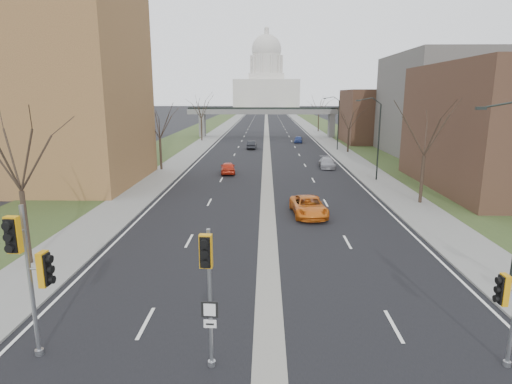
{
  "coord_description": "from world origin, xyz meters",
  "views": [
    {
      "loc": [
        -0.16,
        -13.61,
        9.06
      ],
      "look_at": [
        -0.7,
        9.72,
        3.74
      ],
      "focal_mm": 30.0,
      "sensor_mm": 36.0,
      "label": 1
    }
  ],
  "objects_px": {
    "signal_pole_left": "(30,262)",
    "signal_pole_median": "(208,276)",
    "car_right_near": "(309,206)",
    "car_left_near": "(228,168)",
    "car_right_mid": "(327,163)",
    "car_left_far": "(252,145)",
    "car_right_far": "(298,139)"
  },
  "relations": [
    {
      "from": "signal_pole_left",
      "to": "car_left_near",
      "type": "distance_m",
      "value": 36.63
    },
    {
      "from": "car_right_mid",
      "to": "car_left_far",
      "type": "bearing_deg",
      "value": 120.0
    },
    {
      "from": "signal_pole_left",
      "to": "car_right_near",
      "type": "xyz_separation_m",
      "value": [
        11.16,
        18.57,
        -2.9
      ]
    },
    {
      "from": "signal_pole_left",
      "to": "car_left_near",
      "type": "height_order",
      "value": "signal_pole_left"
    },
    {
      "from": "car_left_near",
      "to": "car_right_mid",
      "type": "height_order",
      "value": "car_left_near"
    },
    {
      "from": "signal_pole_left",
      "to": "car_left_far",
      "type": "height_order",
      "value": "signal_pole_left"
    },
    {
      "from": "car_right_near",
      "to": "signal_pole_left",
      "type": "bearing_deg",
      "value": -125.53
    },
    {
      "from": "car_right_near",
      "to": "car_right_mid",
      "type": "bearing_deg",
      "value": 74.07
    },
    {
      "from": "signal_pole_median",
      "to": "car_right_mid",
      "type": "relative_size",
      "value": 1.1
    },
    {
      "from": "signal_pole_left",
      "to": "car_right_mid",
      "type": "relative_size",
      "value": 1.23
    },
    {
      "from": "car_right_near",
      "to": "car_left_near",
      "type": "bearing_deg",
      "value": 109.05
    },
    {
      "from": "car_right_mid",
      "to": "car_right_far",
      "type": "xyz_separation_m",
      "value": [
        -1.48,
        29.24,
        0.0
      ]
    },
    {
      "from": "signal_pole_median",
      "to": "car_right_far",
      "type": "distance_m",
      "value": 71.01
    },
    {
      "from": "signal_pole_left",
      "to": "car_right_near",
      "type": "distance_m",
      "value": 21.86
    },
    {
      "from": "car_left_near",
      "to": "car_right_near",
      "type": "xyz_separation_m",
      "value": [
        7.76,
        -17.78,
        0.03
      ]
    },
    {
      "from": "signal_pole_left",
      "to": "signal_pole_median",
      "type": "bearing_deg",
      "value": -0.42
    },
    {
      "from": "car_left_far",
      "to": "car_right_mid",
      "type": "distance_m",
      "value": 21.78
    },
    {
      "from": "car_right_near",
      "to": "car_left_far",
      "type": "bearing_deg",
      "value": 93.31
    },
    {
      "from": "car_left_near",
      "to": "car_right_far",
      "type": "xyz_separation_m",
      "value": [
        10.74,
        33.59,
        -0.05
      ]
    },
    {
      "from": "car_left_far",
      "to": "car_right_near",
      "type": "bearing_deg",
      "value": 100.88
    },
    {
      "from": "car_right_near",
      "to": "car_right_far",
      "type": "height_order",
      "value": "car_right_near"
    },
    {
      "from": "signal_pole_median",
      "to": "car_left_near",
      "type": "height_order",
      "value": "signal_pole_median"
    },
    {
      "from": "car_left_far",
      "to": "car_right_mid",
      "type": "xyz_separation_m",
      "value": [
        10.16,
        -19.26,
        -0.03
      ]
    },
    {
      "from": "car_left_far",
      "to": "car_right_near",
      "type": "distance_m",
      "value": 41.78
    },
    {
      "from": "car_left_far",
      "to": "car_right_far",
      "type": "relative_size",
      "value": 1.08
    },
    {
      "from": "signal_pole_left",
      "to": "car_right_mid",
      "type": "distance_m",
      "value": 43.7
    },
    {
      "from": "car_left_near",
      "to": "signal_pole_median",
      "type": "bearing_deg",
      "value": 88.36
    },
    {
      "from": "car_left_near",
      "to": "car_left_far",
      "type": "height_order",
      "value": "car_left_near"
    },
    {
      "from": "signal_pole_median",
      "to": "car_left_near",
      "type": "bearing_deg",
      "value": 97.13
    },
    {
      "from": "car_right_mid",
      "to": "signal_pole_left",
      "type": "bearing_deg",
      "value": -108.81
    },
    {
      "from": "signal_pole_left",
      "to": "car_right_far",
      "type": "relative_size",
      "value": 1.45
    },
    {
      "from": "car_left_near",
      "to": "car_right_near",
      "type": "height_order",
      "value": "car_right_near"
    }
  ]
}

